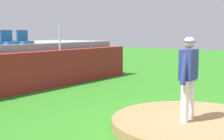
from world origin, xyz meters
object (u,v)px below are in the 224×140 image
object	(u,v)px
stadium_chair_3	(8,40)
baseball	(183,110)
stadium_chair_4	(24,39)
stadium_chair_9	(8,39)
pitcher	(188,72)

from	to	relation	value
stadium_chair_3	baseball	bearing A→B (deg)	88.17
baseball	stadium_chair_4	world-z (taller)	stadium_chair_4
stadium_chair_9	pitcher	bearing A→B (deg)	78.89
stadium_chair_3	stadium_chair_4	xyz separation A→B (m)	(0.70, -0.01, 0.00)
baseball	pitcher	bearing A→B (deg)	-151.11
baseball	stadium_chair_9	world-z (taller)	stadium_chair_9
stadium_chair_4	baseball	bearing A→B (deg)	82.26
stadium_chair_3	stadium_chair_4	size ratio (longest dim) A/B	1.00
pitcher	baseball	world-z (taller)	pitcher
baseball	stadium_chair_9	xyz separation A→B (m)	(0.91, 7.63, 1.53)
stadium_chair_3	stadium_chair_9	size ratio (longest dim) A/B	1.00
pitcher	stadium_chair_4	xyz separation A→B (m)	(1.57, 7.07, 0.54)
stadium_chair_3	stadium_chair_4	world-z (taller)	same
pitcher	stadium_chair_4	world-z (taller)	stadium_chair_4
baseball	stadium_chair_9	bearing A→B (deg)	83.21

